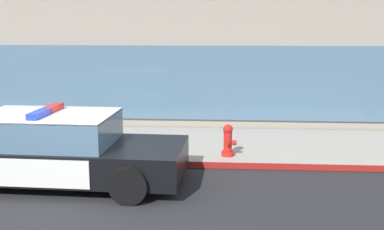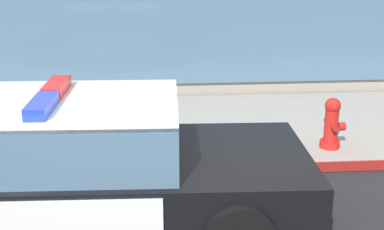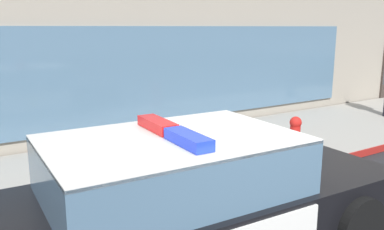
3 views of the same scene
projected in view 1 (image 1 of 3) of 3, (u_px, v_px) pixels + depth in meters
The scene contains 5 objects.
ground at pixel (77, 204), 7.94m from camera, with size 48.00×48.00×0.00m, color #262628.
sidewalk at pixel (124, 144), 11.67m from camera, with size 48.00×3.30×0.15m, color #A39E93.
curb_red_paint at pixel (107, 163), 10.04m from camera, with size 28.80×0.04×0.14m, color maroon.
police_cruiser at pixel (55, 149), 8.90m from camera, with size 4.97×2.24×1.49m.
fire_hydrant at pixel (228, 141), 10.27m from camera, with size 0.34×0.39×0.73m.
Camera 1 is at (2.51, -7.33, 3.06)m, focal length 42.73 mm.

